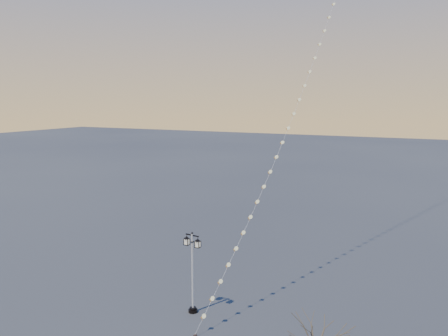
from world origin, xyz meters
The scene contains 2 objects.
street_lamp centered at (-1.41, 3.76, 2.98)m, with size 1.36×0.60×5.39m.
kite_train centered at (2.78, 15.59, 19.00)m, with size 5.59×29.62×38.22m.
Camera 1 is at (12.63, -20.13, 13.76)m, focal length 36.23 mm.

